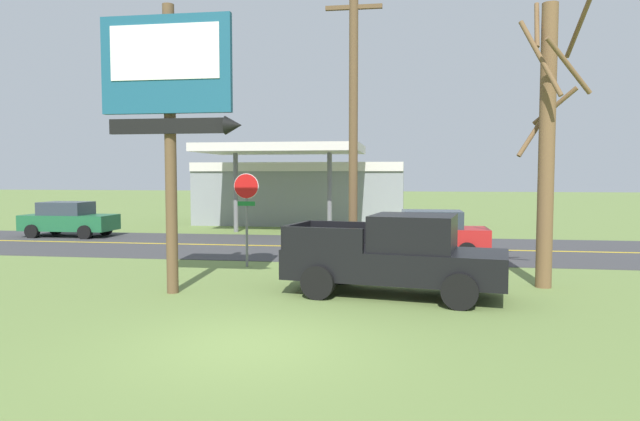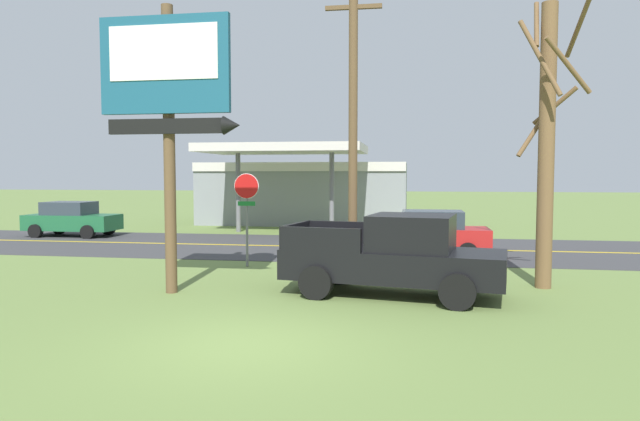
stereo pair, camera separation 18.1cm
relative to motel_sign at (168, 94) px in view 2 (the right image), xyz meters
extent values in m
plane|color=olive|center=(2.98, -3.69, -4.84)|extent=(180.00, 180.00, 0.00)
cube|color=#3D3D3F|center=(2.98, 9.31, -4.83)|extent=(140.00, 8.00, 0.02)
cube|color=gold|center=(2.98, 9.31, -4.82)|extent=(126.00, 0.20, 0.01)
cylinder|color=brown|center=(-0.06, 0.14, -1.36)|extent=(0.28, 0.28, 6.97)
cube|color=#19516B|center=(-0.06, -0.04, 0.67)|extent=(3.22, 0.16, 2.30)
cube|color=white|center=(-0.06, -0.13, 0.95)|extent=(2.70, 0.03, 1.29)
cube|color=black|center=(-0.06, -0.04, -0.78)|extent=(2.90, 0.12, 0.36)
cone|color=black|center=(1.59, -0.04, -0.78)|extent=(0.40, 0.44, 0.44)
cylinder|color=slate|center=(0.64, 4.27, -3.74)|extent=(0.08, 0.08, 2.20)
cylinder|color=red|center=(0.64, 4.24, -2.29)|extent=(0.76, 0.03, 0.76)
cylinder|color=white|center=(0.64, 4.26, -2.29)|extent=(0.80, 0.01, 0.80)
cube|color=#19722D|center=(0.64, 4.24, -2.84)|extent=(0.56, 0.03, 0.14)
cylinder|color=brown|center=(4.07, 3.54, -0.34)|extent=(0.26, 0.26, 9.00)
cube|color=brown|center=(4.07, 3.54, 2.86)|extent=(1.63, 0.12, 0.12)
cylinder|color=brown|center=(9.14, 2.22, -1.24)|extent=(0.40, 0.40, 7.20)
cylinder|color=brown|center=(9.91, 2.33, 1.92)|extent=(0.36, 1.65, 1.56)
cylinder|color=brown|center=(9.42, 2.67, -0.15)|extent=(1.03, 0.71, 0.94)
cylinder|color=brown|center=(8.94, 2.66, -0.77)|extent=(1.02, 0.54, 1.43)
cylinder|color=brown|center=(8.84, 2.26, 1.84)|extent=(0.23, 0.73, 1.27)
cylinder|color=brown|center=(8.84, 1.79, 0.93)|extent=(1.01, 0.76, 1.99)
cylinder|color=brown|center=(9.46, 1.62, 0.69)|extent=(1.31, 0.79, 1.31)
cube|color=gray|center=(-0.51, 20.69, -3.04)|extent=(12.00, 6.00, 3.60)
cube|color=silver|center=(-0.51, 17.64, -1.49)|extent=(12.00, 0.12, 0.50)
cube|color=silver|center=(-0.51, 14.69, -0.64)|extent=(8.00, 5.00, 0.40)
cylinder|color=slate|center=(-2.91, 14.69, -2.74)|extent=(0.24, 0.24, 4.20)
cylinder|color=slate|center=(1.89, 14.69, -2.74)|extent=(0.24, 0.24, 4.20)
cube|color=black|center=(5.34, 0.66, -4.08)|extent=(5.46, 2.81, 0.72)
cube|color=black|center=(5.79, 0.58, -3.30)|extent=(2.18, 2.09, 0.84)
cube|color=#28333D|center=(6.66, 0.43, -3.30)|extent=(0.38, 1.65, 0.71)
cube|color=black|center=(3.99, 1.82, -3.44)|extent=(1.94, 0.45, 0.56)
cube|color=black|center=(3.68, 0.01, -3.44)|extent=(1.94, 0.45, 0.56)
cube|color=black|center=(2.88, 1.08, -3.44)|extent=(0.44, 1.87, 0.56)
cylinder|color=black|center=(7.10, 1.35, -4.44)|extent=(0.84, 0.41, 0.80)
cylinder|color=black|center=(6.77, -0.58, -4.44)|extent=(0.84, 0.41, 0.80)
cylinder|color=black|center=(3.92, 1.90, -4.44)|extent=(0.84, 0.41, 0.80)
cylinder|color=black|center=(3.59, -0.03, -4.44)|extent=(0.84, 0.41, 0.80)
cube|color=red|center=(6.36, 7.31, -4.16)|extent=(4.20, 1.76, 0.72)
cube|color=#2D3842|center=(6.51, 7.31, -3.50)|extent=(2.10, 1.56, 0.60)
cylinder|color=black|center=(5.06, 6.43, -4.52)|extent=(0.64, 0.24, 0.64)
cylinder|color=black|center=(5.06, 8.19, -4.52)|extent=(0.64, 0.24, 0.64)
cylinder|color=black|center=(7.67, 6.43, -4.52)|extent=(0.64, 0.24, 0.64)
cylinder|color=black|center=(7.67, 8.19, -4.52)|extent=(0.64, 0.24, 0.64)
cube|color=#1E6038|center=(-9.95, 11.31, -4.16)|extent=(4.20, 1.76, 0.72)
cube|color=#2D3842|center=(-10.10, 11.31, -3.50)|extent=(2.10, 1.56, 0.60)
cylinder|color=black|center=(-8.65, 12.19, -4.52)|extent=(0.64, 0.24, 0.64)
cylinder|color=black|center=(-8.65, 10.43, -4.52)|extent=(0.64, 0.24, 0.64)
cylinder|color=black|center=(-11.25, 12.19, -4.52)|extent=(0.64, 0.24, 0.64)
cylinder|color=black|center=(-11.25, 10.43, -4.52)|extent=(0.64, 0.24, 0.64)
camera|label=1|loc=(5.57, -12.87, -1.94)|focal=31.59mm
camera|label=2|loc=(5.75, -12.84, -1.94)|focal=31.59mm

